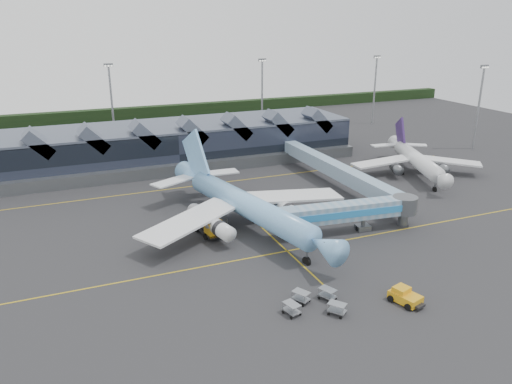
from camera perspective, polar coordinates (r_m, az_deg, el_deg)
name	(u,v)px	position (r m, az deg, el deg)	size (l,w,h in m)	color
ground	(266,232)	(83.87, 1.18, -4.55)	(260.00, 260.00, 0.00)	#272729
taxi_stripes	(245,211)	(92.40, -1.31, -2.24)	(120.00, 60.00, 0.01)	gold
tree_line_far	(144,112)	(185.63, -12.72, 8.88)	(260.00, 4.00, 4.00)	black
terminal	(170,144)	(123.83, -9.85, 5.42)	(90.00, 22.25, 12.52)	black
light_masts	(246,98)	(144.41, -1.18, 10.72)	(132.40, 42.56, 22.45)	gray
main_airliner	(243,203)	(84.16, -1.46, -1.32)	(38.56, 45.02, 14.56)	#71A7E5
regional_jet	(416,159)	(119.39, 17.78, 3.62)	(28.43, 31.81, 11.24)	white
jet_bridge	(358,211)	(84.60, 11.62, -2.12)	(24.53, 6.00, 5.28)	#6B94B3
fuel_truck	(204,220)	(84.00, -5.98, -3.16)	(4.00, 10.56, 3.51)	black
pushback_tug	(405,296)	(66.52, 16.66, -11.35)	(3.61, 4.70, 1.91)	orange
baggage_carts	(314,301)	(63.28, 6.68, -12.31)	(7.66, 6.60, 1.49)	gray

